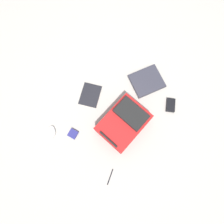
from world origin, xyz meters
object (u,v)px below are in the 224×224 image
at_px(power_brick, 171,105).
at_px(backpack, 124,123).
at_px(earbud_pouch, 73,134).
at_px(laptop, 147,81).
at_px(book_red, 90,95).
at_px(computer_mouse, 52,132).
at_px(pen_black, 110,177).

bearing_deg(power_brick, backpack, 48.02).
distance_m(backpack, earbud_pouch, 0.49).
xyz_separation_m(laptop, book_red, (0.44, 0.38, -0.01)).
bearing_deg(computer_mouse, laptop, -159.04).
height_order(power_brick, pen_black, power_brick).
relative_size(power_brick, earbud_pouch, 1.70).
xyz_separation_m(book_red, pen_black, (-0.51, 0.60, -0.00)).
relative_size(backpack, power_brick, 3.76).
xyz_separation_m(book_red, computer_mouse, (0.16, 0.47, 0.01)).
relative_size(computer_mouse, power_brick, 0.82).
bearing_deg(backpack, pen_black, 101.26).
xyz_separation_m(book_red, power_brick, (-0.75, -0.25, 0.01)).
bearing_deg(book_red, power_brick, -161.66).
distance_m(computer_mouse, power_brick, 1.16).
height_order(laptop, earbud_pouch, laptop).
xyz_separation_m(laptop, computer_mouse, (0.60, 0.85, 0.00)).
relative_size(pen_black, earbud_pouch, 1.83).
bearing_deg(power_brick, earbud_pouch, 42.34).
bearing_deg(earbud_pouch, power_brick, -137.66).
bearing_deg(computer_mouse, pen_black, 135.45).
distance_m(laptop, book_red, 0.58).
relative_size(book_red, computer_mouse, 2.42).
height_order(computer_mouse, earbud_pouch, computer_mouse).
height_order(backpack, pen_black, backpack).
bearing_deg(pen_black, laptop, -86.04).
height_order(pen_black, earbud_pouch, earbud_pouch).
height_order(book_red, power_brick, power_brick).
xyz_separation_m(backpack, laptop, (-0.03, -0.50, -0.08)).
distance_m(book_red, pen_black, 0.79).
bearing_deg(power_brick, laptop, -22.73).
bearing_deg(pen_black, backpack, -78.74).
distance_m(book_red, computer_mouse, 0.50).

